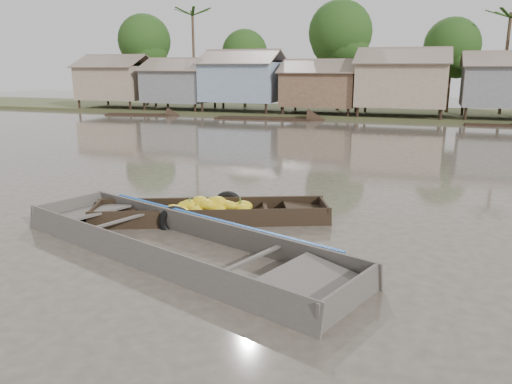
% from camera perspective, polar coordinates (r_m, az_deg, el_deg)
% --- Properties ---
extents(ground, '(120.00, 120.00, 0.00)m').
position_cam_1_polar(ground, '(12.65, -3.63, -4.04)').
color(ground, '#484037').
rests_on(ground, ground).
extents(riverbank, '(120.00, 12.47, 10.22)m').
position_cam_1_polar(riverbank, '(42.98, 17.26, 12.35)').
color(riverbank, '#384723').
rests_on(riverbank, ground).
extents(banana_boat, '(6.26, 3.70, 0.87)m').
position_cam_1_polar(banana_boat, '(13.24, -5.55, -2.37)').
color(banana_boat, black).
rests_on(banana_boat, ground).
extents(viewer_boat, '(8.78, 4.97, 0.69)m').
position_cam_1_polar(viewer_boat, '(10.98, -8.74, -6.60)').
color(viewer_boat, '#47413C').
rests_on(viewer_boat, ground).
extents(distant_boats, '(47.51, 14.59, 0.35)m').
position_cam_1_polar(distant_boats, '(35.13, 8.57, 7.45)').
color(distant_boats, black).
rests_on(distant_boats, ground).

